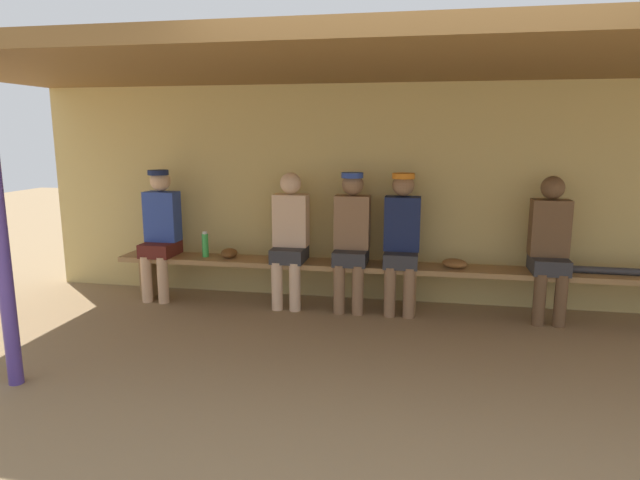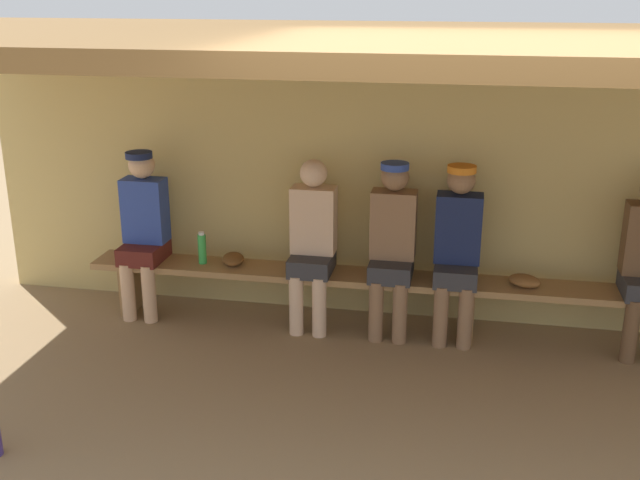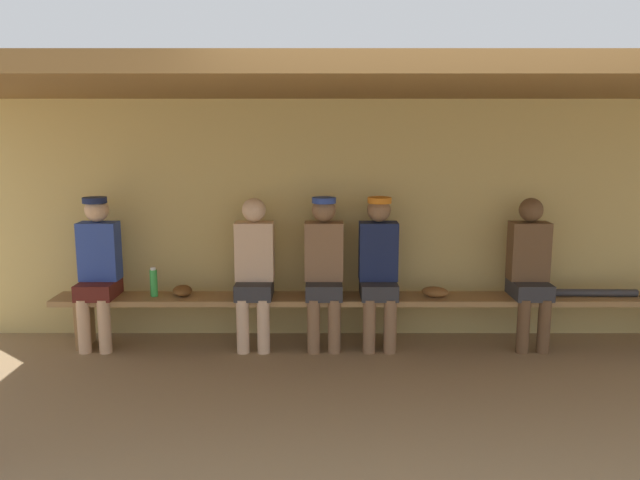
{
  "view_description": "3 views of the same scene",
  "coord_description": "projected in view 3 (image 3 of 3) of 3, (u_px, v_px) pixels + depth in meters",
  "views": [
    {
      "loc": [
        0.07,
        -3.67,
        1.71
      ],
      "look_at": [
        -0.85,
        1.25,
        0.74
      ],
      "focal_mm": 30.88,
      "sensor_mm": 36.0,
      "label": 1
    },
    {
      "loc": [
        -0.08,
        -3.96,
        2.6
      ],
      "look_at": [
        -1.11,
        1.33,
        0.79
      ],
      "focal_mm": 43.31,
      "sensor_mm": 36.0,
      "label": 2
    },
    {
      "loc": [
        -0.63,
        -3.88,
        1.93
      ],
      "look_at": [
        -0.63,
        1.14,
        1.04
      ],
      "focal_mm": 35.28,
      "sensor_mm": 36.0,
      "label": 3
    }
  ],
  "objects": [
    {
      "name": "dugout_roof",
      "position": [
        409.0,
        82.0,
        4.45
      ],
      "size": [
        8.0,
        2.8,
        0.12
      ],
      "primitive_type": "cube",
      "color": "brown",
      "rests_on": "back_wall"
    },
    {
      "name": "water_bottle_blue",
      "position": [
        153.0,
        282.0,
        5.58
      ],
      "size": [
        0.07,
        0.07,
        0.26
      ],
      "color": "green",
      "rests_on": "bench"
    },
    {
      "name": "player_shirtless_tan",
      "position": [
        324.0,
        265.0,
        5.55
      ],
      "size": [
        0.34,
        0.42,
        1.34
      ],
      "color": "#333338",
      "rests_on": "ground"
    },
    {
      "name": "baseball_bat",
      "position": [
        588.0,
        293.0,
        5.6
      ],
      "size": [
        0.86,
        0.09,
        0.07
      ],
      "primitive_type": "cylinder",
      "rotation": [
        0.0,
        1.57,
        -0.03
      ],
      "color": "#333338",
      "rests_on": "bench"
    },
    {
      "name": "back_wall",
      "position": [
        387.0,
        218.0,
        5.93
      ],
      "size": [
        8.0,
        0.2,
        2.2
      ],
      "primitive_type": "cube",
      "color": "tan",
      "rests_on": "ground"
    },
    {
      "name": "player_with_sunglasses",
      "position": [
        530.0,
        267.0,
        5.56
      ],
      "size": [
        0.34,
        0.42,
        1.34
      ],
      "color": "#333338",
      "rests_on": "ground"
    },
    {
      "name": "baseball_glove_worn",
      "position": [
        435.0,
        292.0,
        5.58
      ],
      "size": [
        0.29,
        0.25,
        0.09
      ],
      "primitive_type": "ellipsoid",
      "rotation": [
        0.0,
        0.0,
        5.87
      ],
      "color": "brown",
      "rests_on": "bench"
    },
    {
      "name": "ground_plane",
      "position": [
        415.0,
        425.0,
        4.16
      ],
      "size": [
        24.0,
        24.0,
        0.0
      ],
      "primitive_type": "plane",
      "color": "#937754"
    },
    {
      "name": "player_rightmost",
      "position": [
        98.0,
        265.0,
        5.55
      ],
      "size": [
        0.34,
        0.42,
        1.34
      ],
      "color": "#591E19",
      "rests_on": "ground"
    },
    {
      "name": "baseball_glove_dark_brown",
      "position": [
        182.0,
        291.0,
        5.62
      ],
      "size": [
        0.23,
        0.28,
        0.09
      ],
      "primitive_type": "ellipsoid",
      "rotation": [
        0.0,
        0.0,
        4.97
      ],
      "color": "brown",
      "rests_on": "bench"
    },
    {
      "name": "player_in_blue",
      "position": [
        254.0,
        267.0,
        5.56
      ],
      "size": [
        0.34,
        0.42,
        1.34
      ],
      "color": "#333338",
      "rests_on": "ground"
    },
    {
      "name": "bench",
      "position": [
        390.0,
        304.0,
        5.61
      ],
      "size": [
        6.0,
        0.36,
        0.46
      ],
      "color": "#9E7547",
      "rests_on": "ground"
    },
    {
      "name": "player_in_white",
      "position": [
        378.0,
        265.0,
        5.56
      ],
      "size": [
        0.34,
        0.42,
        1.34
      ],
      "color": "#333338",
      "rests_on": "ground"
    }
  ]
}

